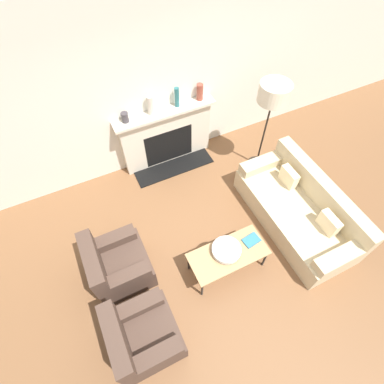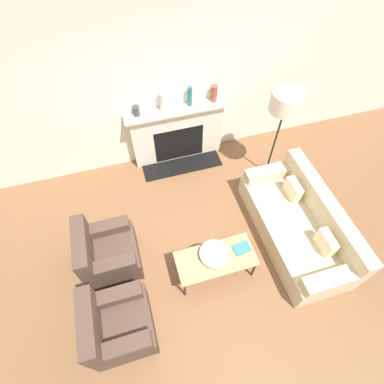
% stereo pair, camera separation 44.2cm
% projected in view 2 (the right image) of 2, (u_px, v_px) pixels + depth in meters
% --- Properties ---
extents(ground_plane, '(18.00, 18.00, 0.00)m').
position_uv_depth(ground_plane, '(211.00, 277.00, 4.28)').
color(ground_plane, brown).
extents(wall_back, '(18.00, 0.06, 2.90)m').
position_uv_depth(wall_back, '(162.00, 86.00, 4.57)').
color(wall_back, silver).
rests_on(wall_back, ground_plane).
extents(fireplace, '(1.72, 0.59, 1.10)m').
position_uv_depth(fireplace, '(178.00, 135.00, 5.25)').
color(fireplace, beige).
rests_on(fireplace, ground_plane).
extents(couch, '(0.93, 2.05, 0.80)m').
position_uv_depth(couch, '(299.00, 225.00, 4.46)').
color(couch, '#CCB78E').
rests_on(couch, ground_plane).
extents(armchair_near, '(0.75, 0.77, 0.83)m').
position_uv_depth(armchair_near, '(117.00, 325.00, 3.60)').
color(armchair_near, '#4C382D').
rests_on(armchair_near, ground_plane).
extents(armchair_far, '(0.75, 0.77, 0.83)m').
position_uv_depth(armchair_far, '(107.00, 253.00, 4.16)').
color(armchair_far, '#4C382D').
rests_on(armchair_far, ground_plane).
extents(coffee_table, '(1.07, 0.49, 0.44)m').
position_uv_depth(coffee_table, '(216.00, 259.00, 4.01)').
color(coffee_table, tan).
rests_on(coffee_table, ground_plane).
extents(bowl, '(0.39, 0.39, 0.08)m').
position_uv_depth(bowl, '(214.00, 254.00, 3.96)').
color(bowl, silver).
rests_on(bowl, coffee_table).
extents(book, '(0.25, 0.19, 0.02)m').
position_uv_depth(book, '(242.00, 248.00, 4.06)').
color(book, teal).
rests_on(book, coffee_table).
extents(floor_lamp, '(0.48, 0.48, 1.68)m').
position_uv_depth(floor_lamp, '(286.00, 106.00, 4.27)').
color(floor_lamp, black).
rests_on(floor_lamp, ground_plane).
extents(mantel_vase_left, '(0.11, 0.11, 0.16)m').
position_uv_depth(mantel_vase_left, '(136.00, 111.00, 4.64)').
color(mantel_vase_left, '#3D383D').
rests_on(mantel_vase_left, fireplace).
extents(mantel_vase_center_left, '(0.10, 0.10, 0.32)m').
position_uv_depth(mantel_vase_center_left, '(162.00, 102.00, 4.64)').
color(mantel_vase_center_left, beige).
rests_on(mantel_vase_center_left, fireplace).
extents(mantel_vase_center_right, '(0.08, 0.08, 0.33)m').
position_uv_depth(mantel_vase_center_right, '(190.00, 96.00, 4.71)').
color(mantel_vase_center_right, '#28666B').
rests_on(mantel_vase_center_right, fireplace).
extents(mantel_vase_right, '(0.11, 0.11, 0.28)m').
position_uv_depth(mantel_vase_right, '(214.00, 93.00, 4.80)').
color(mantel_vase_right, brown).
rests_on(mantel_vase_right, fireplace).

